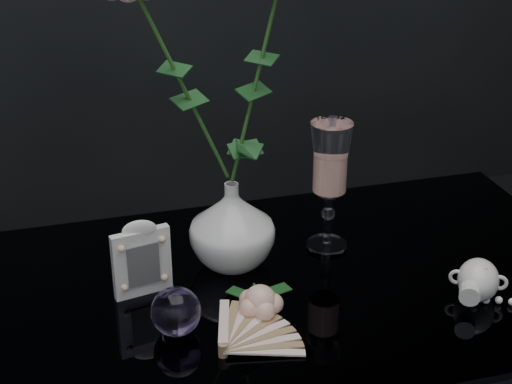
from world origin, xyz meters
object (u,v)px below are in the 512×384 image
object	(u,v)px
vase	(232,225)
pearl_jar	(478,278)
wine_glass	(329,187)
picture_frame	(141,257)
paperweight	(176,311)
loose_rose	(260,301)

from	to	relation	value
vase	pearl_jar	distance (m)	0.39
wine_glass	picture_frame	size ratio (longest dim) A/B	1.78
paperweight	wine_glass	bearing A→B (deg)	30.80
paperweight	pearl_jar	bearing A→B (deg)	-3.95
paperweight	pearl_jar	distance (m)	0.46
loose_rose	wine_glass	bearing A→B (deg)	59.22
picture_frame	paperweight	xyz separation A→B (m)	(0.03, -0.11, -0.03)
pearl_jar	vase	bearing A→B (deg)	-179.57
loose_rose	pearl_jar	xyz separation A→B (m)	(0.33, -0.04, 0.01)
vase	wine_glass	xyz separation A→B (m)	(0.17, 0.01, 0.04)
picture_frame	loose_rose	distance (m)	0.19
vase	paperweight	distance (m)	0.20
wine_glass	picture_frame	world-z (taller)	wine_glass
picture_frame	pearl_jar	bearing A→B (deg)	-27.81
vase	loose_rose	bearing A→B (deg)	-88.81
paperweight	loose_rose	world-z (taller)	paperweight
vase	picture_frame	bearing A→B (deg)	-162.81
wine_glass	pearl_jar	distance (m)	0.27
vase	picture_frame	size ratio (longest dim) A/B	1.14
vase	paperweight	size ratio (longest dim) A/B	2.02
wine_glass	loose_rose	bearing A→B (deg)	-134.98
loose_rose	paperweight	bearing A→B (deg)	-162.14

